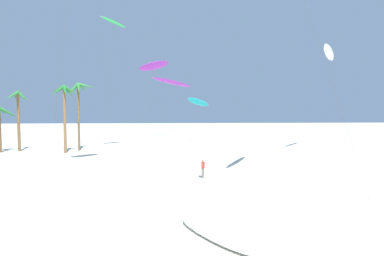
% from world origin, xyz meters
% --- Properties ---
extents(palm_tree_0, '(3.30, 3.79, 8.87)m').
position_xyz_m(palm_tree_0, '(-25.16, 42.61, 6.92)').
color(palm_tree_0, brown).
rests_on(palm_tree_0, ground).
extents(palm_tree_2, '(4.44, 4.60, 10.12)m').
position_xyz_m(palm_tree_2, '(-16.52, 42.81, 8.33)').
color(palm_tree_2, brown).
rests_on(palm_tree_2, ground).
extents(palm_tree_3, '(4.15, 3.72, 9.59)m').
position_xyz_m(palm_tree_3, '(-17.72, 40.12, 7.56)').
color(palm_tree_3, olive).
rests_on(palm_tree_3, ground).
extents(flying_kite_1, '(5.66, 8.74, 15.34)m').
position_xyz_m(flying_kite_1, '(20.21, 40.05, 14.40)').
color(flying_kite_1, white).
rests_on(flying_kite_1, ground).
extents(flying_kite_2, '(5.00, 5.00, 8.70)m').
position_xyz_m(flying_kite_2, '(2.20, 53.26, 7.57)').
color(flying_kite_2, '#19B2B7').
rests_on(flying_kite_2, ground).
extents(flying_kite_3, '(5.03, 10.41, 14.89)m').
position_xyz_m(flying_kite_3, '(-5.76, 49.18, 13.58)').
color(flying_kite_3, purple).
rests_on(flying_kite_3, ground).
extents(flying_kite_4, '(3.80, 5.24, 19.71)m').
position_xyz_m(flying_kite_4, '(-11.32, 42.72, 18.98)').
color(flying_kite_4, green).
rests_on(flying_kite_4, ground).
extents(flying_kite_5, '(8.39, 10.77, 13.50)m').
position_xyz_m(flying_kite_5, '(-2.79, 62.60, 12.11)').
color(flying_kite_5, purple).
rests_on(flying_kite_5, ground).
extents(grounded_kite_0, '(3.74, 5.11, 0.36)m').
position_xyz_m(grounded_kite_0, '(-0.83, 9.36, 0.18)').
color(grounded_kite_0, white).
rests_on(grounded_kite_0, ground).
extents(person_near_left, '(0.34, 0.43, 1.66)m').
position_xyz_m(person_near_left, '(-0.11, 22.38, 0.91)').
color(person_near_left, slate).
rests_on(person_near_left, ground).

